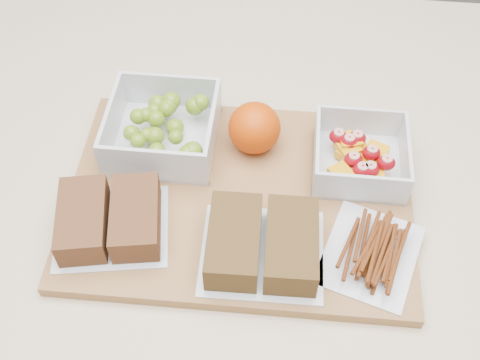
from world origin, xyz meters
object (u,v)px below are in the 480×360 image
Objects in this scene: orange at (254,128)px; sandwich_bag_center at (263,244)px; cutting_board at (240,198)px; sandwich_bag_left at (110,219)px; grape_container at (165,128)px; pretzel_bag at (372,249)px; fruit_container at (359,157)px.

orange reaches higher than sandwich_bag_center.
sandwich_bag_left reaches higher than cutting_board.
sandwich_bag_center is (0.14, -0.16, -0.00)m from grape_container.
cutting_board is 2.87× the size of pretzel_bag.
grape_container is at bearing 131.18° from sandwich_bag_center.
orange reaches higher than pretzel_bag.
grape_container is at bearing 74.51° from sandwich_bag_left.
pretzel_bag is (0.12, 0.01, -0.01)m from sandwich_bag_center.
orange is 0.21m from pretzel_bag.
sandwich_bag_center is (0.02, -0.16, -0.01)m from orange.
sandwich_bag_left is 1.05× the size of sandwich_bag_center.
grape_container reaches higher than fruit_container.
fruit_container is 0.78× the size of pretzel_bag.
grape_container is at bearing 142.98° from cutting_board.
orange reaches higher than sandwich_bag_left.
cutting_board is 0.16m from sandwich_bag_left.
orange is (0.01, 0.08, 0.04)m from cutting_board.
sandwich_bag_left is 0.30m from pretzel_bag.
pretzel_bag is (0.26, -0.15, -0.01)m from grape_container.
grape_container is (-0.11, 0.08, 0.03)m from cutting_board.
orange is at bearing 43.47° from sandwich_bag_left.
grape_container reaches higher than pretzel_bag.
orange is (-0.13, 0.02, 0.01)m from fruit_container.
cutting_board is at bearing -36.44° from grape_container.
fruit_container is (0.14, 0.06, 0.03)m from cutting_board.
sandwich_bag_left is at bearing -156.34° from cutting_board.
cutting_board is 0.17m from pretzel_bag.
sandwich_bag_left is 0.18m from sandwich_bag_center.
fruit_container is 1.70× the size of orange.
grape_container is 0.21m from sandwich_bag_center.
sandwich_bag_left is (-0.29, -0.12, 0.00)m from fruit_container.
grape_container is 0.30m from pretzel_bag.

